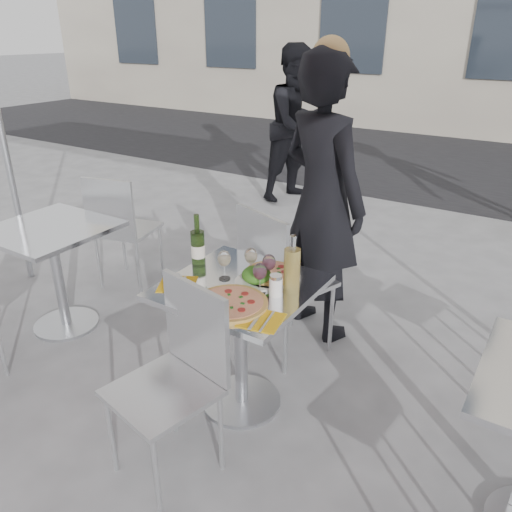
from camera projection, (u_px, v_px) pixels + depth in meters
The scene contains 21 objects.
ground at pixel (242, 402), 2.81m from camera, with size 80.00×80.00×0.00m, color slate.
street_asphalt at pixel (473, 164), 7.81m from camera, with size 24.00×5.00×0.00m, color black.
main_table at pixel (241, 320), 2.59m from camera, with size 0.72×0.72×0.75m.
side_table_left at pixel (54, 256), 3.32m from camera, with size 0.72×0.72×0.75m.
chair_far at pixel (277, 272), 3.00m from camera, with size 0.58×0.59×0.99m.
chair_near at pixel (178, 367), 2.23m from camera, with size 0.50×0.51×0.92m.
side_chair_lfar at pixel (120, 223), 3.86m from camera, with size 0.51×0.52×0.93m.
woman_diner at pixel (322, 202), 3.17m from camera, with size 0.67×0.44×1.84m, color black.
pedestrian_a at pixel (298, 125), 5.87m from camera, with size 0.87×0.68×1.79m, color black.
pizza_near at pixel (230, 303), 2.31m from camera, with size 0.35×0.35×0.02m.
pizza_far at pixel (271, 274), 2.58m from camera, with size 0.31×0.31×0.03m.
salad_plate at pixel (257, 276), 2.51m from camera, with size 0.22×0.22×0.09m.
wine_bottle at pixel (198, 247), 2.66m from camera, with size 0.07×0.08×0.29m.
carafe at pixel (292, 269), 2.40m from camera, with size 0.08×0.08×0.29m.
sugar_shaker at pixel (276, 285), 2.38m from camera, with size 0.06×0.06×0.11m.
wineglass_white_a at pixel (224, 260), 2.52m from camera, with size 0.07×0.07×0.16m.
wineglass_white_b at pixel (251, 257), 2.55m from camera, with size 0.07×0.07×0.16m.
wineglass_red_a at pixel (260, 273), 2.38m from camera, with size 0.07×0.07×0.16m.
wineglass_red_b at pixel (269, 263), 2.48m from camera, with size 0.07×0.07×0.16m.
napkin_left at pixel (177, 284), 2.51m from camera, with size 0.24×0.24×0.01m.
napkin_right at pixel (261, 320), 2.19m from camera, with size 0.21×0.21×0.01m.
Camera 1 is at (1.26, -1.83, 1.92)m, focal length 35.00 mm.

